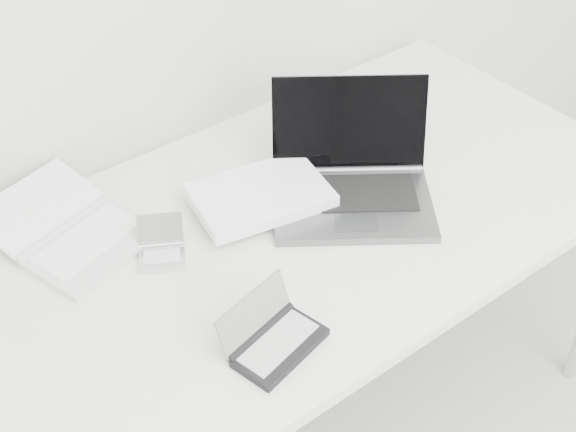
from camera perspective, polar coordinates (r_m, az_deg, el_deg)
desk at (r=1.72m, az=-0.03°, el=-1.64°), size 1.60×0.80×0.73m
laptop_large at (r=1.72m, az=1.82°, el=2.06°), size 0.55×0.44×0.22m
netbook_open_white at (r=1.69m, az=-14.80°, el=-1.32°), size 0.33×0.38×0.06m
pda_silver at (r=1.62m, az=-8.97°, el=-2.42°), size 0.13×0.13×0.07m
palmtop_charcoal at (r=1.43m, az=-1.11°, el=-8.70°), size 0.19×0.16×0.09m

